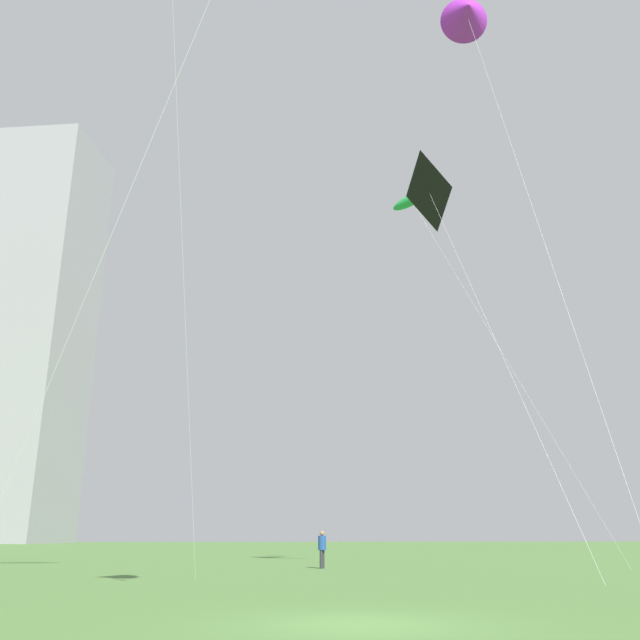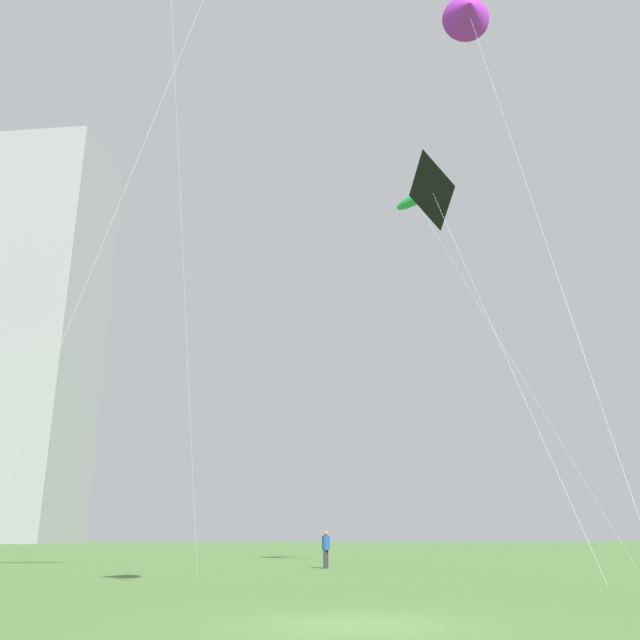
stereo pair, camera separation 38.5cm
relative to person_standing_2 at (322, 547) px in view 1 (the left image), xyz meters
name	(u,v)px [view 1 (the left image)]	position (x,y,z in m)	size (l,w,h in m)	color
ground	(360,624)	(-1.18, -21.96, -1.05)	(280.00, 280.00, 0.00)	#4C7538
person_standing_2	(322,547)	(0.00, 0.00, 0.00)	(0.40, 0.40, 1.82)	#2D2D33
kite_flying_0	(430,193)	(5.63, -3.55, 18.48)	(4.31, 10.34, 20.86)	silver
kite_flying_1	(411,200)	(5.52, 0.30, 20.02)	(10.84, 3.55, 21.74)	silver
kite_flying_2	(466,13)	(6.65, -8.76, 25.98)	(3.10, 8.86, 28.43)	silver
distant_highrise_0	(28,329)	(-50.95, 98.91, 40.00)	(20.68, 19.18, 82.09)	#939399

